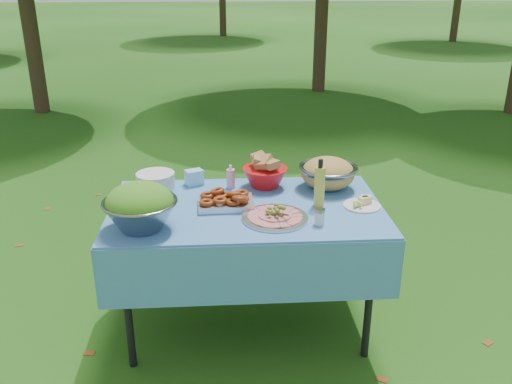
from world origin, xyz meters
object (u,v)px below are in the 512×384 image
picnic_table (247,268)px  bread_bowl (265,172)px  pasta_bowl_steel (328,173)px  charcuterie_platter (275,212)px  plate_stack (156,180)px  salad_bowl (140,207)px  oil_bottle (320,183)px

picnic_table → bread_bowl: 0.56m
pasta_bowl_steel → charcuterie_platter: size_ratio=0.99×
picnic_table → pasta_bowl_steel: (0.49, 0.25, 0.47)m
charcuterie_platter → picnic_table: bearing=129.1°
bread_bowl → plate_stack: bearing=178.2°
pasta_bowl_steel → plate_stack: bearing=176.7°
salad_bowl → bread_bowl: 0.84m
bread_bowl → charcuterie_platter: bearing=-88.1°
plate_stack → charcuterie_platter: bearing=-36.2°
picnic_table → plate_stack: 0.74m
pasta_bowl_steel → oil_bottle: (-0.09, -0.26, 0.04)m
picnic_table → pasta_bowl_steel: pasta_bowl_steel is taller
salad_bowl → plate_stack: size_ratio=1.61×
charcuterie_platter → oil_bottle: 0.32m
picnic_table → bread_bowl: bearing=67.0°
bread_bowl → charcuterie_platter: size_ratio=0.77×
salad_bowl → plate_stack: (0.01, 0.55, -0.07)m
plate_stack → charcuterie_platter: (0.65, -0.48, -0.01)m
salad_bowl → bread_bowl: salad_bowl is taller
charcuterie_platter → plate_stack: bearing=143.8°
picnic_table → charcuterie_platter: bearing=-50.9°
salad_bowl → bread_bowl: (0.65, 0.53, -0.03)m
picnic_table → oil_bottle: 0.64m
picnic_table → salad_bowl: size_ratio=4.06×
bread_bowl → oil_bottle: size_ratio=1.01×
picnic_table → plate_stack: size_ratio=6.54×
picnic_table → bread_bowl: (0.12, 0.29, 0.47)m
bread_bowl → pasta_bowl_steel: 0.37m
salad_bowl → charcuterie_platter: (0.66, 0.07, -0.08)m
plate_stack → charcuterie_platter: size_ratio=0.65×
picnic_table → plate_stack: plate_stack is taller
bread_bowl → picnic_table: bearing=-113.0°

